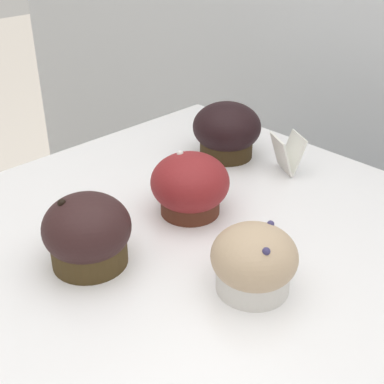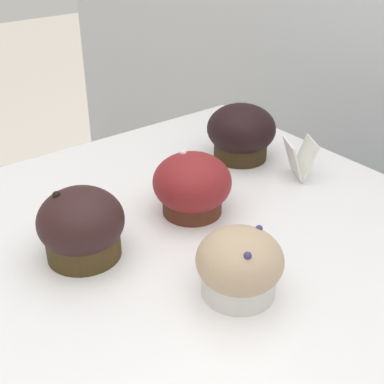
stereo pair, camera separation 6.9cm
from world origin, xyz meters
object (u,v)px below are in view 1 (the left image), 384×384
muffin_back_left (87,233)px  muffin_front_left (227,131)px  muffin_front_center (254,261)px  muffin_back_right (190,186)px

muffin_back_left → muffin_front_left: bearing=104.6°
muffin_front_center → muffin_back_right: bearing=159.2°
muffin_front_left → muffin_front_center: bearing=-42.3°
muffin_back_left → muffin_front_left: muffin_front_left is taller
muffin_front_center → muffin_back_left: size_ratio=0.92×
muffin_front_left → muffin_back_right: bearing=-62.5°
muffin_front_center → muffin_front_left: bearing=137.7°
muffin_front_center → muffin_front_left: size_ratio=0.85×
muffin_front_center → muffin_back_right: size_ratio=0.89×
muffin_front_center → muffin_back_left: (-0.17, -0.10, 0.00)m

